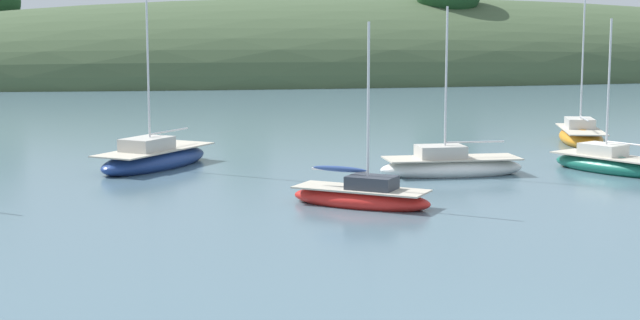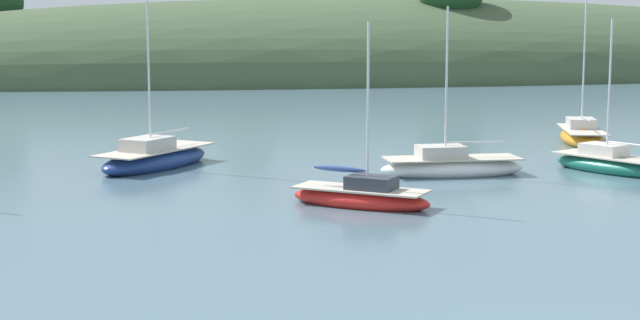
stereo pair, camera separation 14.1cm
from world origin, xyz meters
TOP-DOWN VIEW (x-y plane):
  - far_shoreline_hill at (24.74, 93.61)m, footprint 150.00×36.00m
  - sailboat_yellow_far at (-5.72, 27.62)m, footprint 6.24×6.76m
  - sailboat_white_near at (0.73, 16.74)m, footprint 5.10×4.58m
  - sailboat_red_portside at (6.27, 22.60)m, footprint 6.28×2.48m
  - sailboat_orange_cutter at (13.27, 21.86)m, footprint 4.09×5.95m
  - sailboat_grey_yawl at (17.01, 31.43)m, footprint 4.11×6.60m

SIDE VIEW (x-z plane):
  - far_shoreline_hill at x=24.74m, z-range -10.99..11.18m
  - sailboat_white_near at x=0.73m, z-range -2.96..3.63m
  - sailboat_orange_cutter at x=13.27m, z-range -3.02..3.72m
  - sailboat_red_portside at x=6.27m, z-range -3.25..4.00m
  - sailboat_grey_yawl at x=17.01m, z-range -3.88..4.65m
  - sailboat_yellow_far at x=-5.72m, z-range -4.72..5.56m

